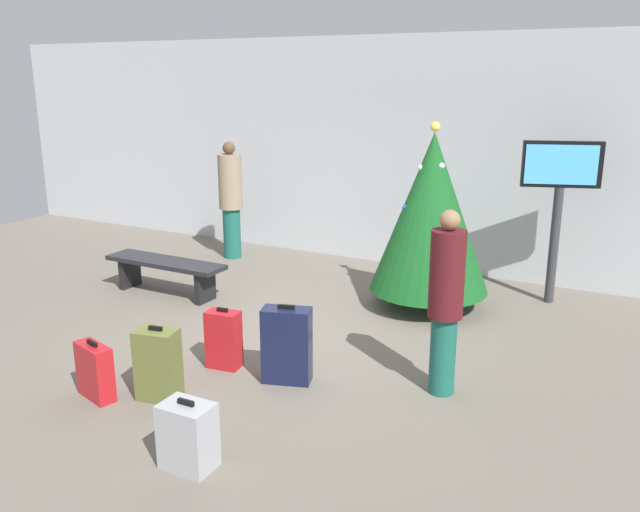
{
  "coord_description": "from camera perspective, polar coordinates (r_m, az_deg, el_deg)",
  "views": [
    {
      "loc": [
        3.68,
        -5.87,
        2.9
      ],
      "look_at": [
        0.25,
        0.46,
        0.9
      ],
      "focal_mm": 36.85,
      "sensor_mm": 36.0,
      "label": 1
    }
  ],
  "objects": [
    {
      "name": "holiday_tree",
      "position": [
        8.28,
        9.64,
        3.71
      ],
      "size": [
        1.5,
        1.5,
        2.35
      ],
      "color": "#4C3319",
      "rests_on": "ground_plane"
    },
    {
      "name": "traveller_1",
      "position": [
        6.08,
        10.86,
        -3.68
      ],
      "size": [
        0.34,
        0.34,
        1.75
      ],
      "color": "#19594C",
      "rests_on": "ground_plane"
    },
    {
      "name": "ground_plane",
      "position": [
        7.51,
        -3.41,
        -7.21
      ],
      "size": [
        16.0,
        16.0,
        0.0
      ],
      "primitive_type": "plane",
      "color": "#665E54"
    },
    {
      "name": "suitcase_3",
      "position": [
        6.47,
        -18.96,
        -9.45
      ],
      "size": [
        0.46,
        0.28,
        0.56
      ],
      "color": "#B2191E",
      "rests_on": "ground_plane"
    },
    {
      "name": "back_wall",
      "position": [
        10.21,
        7.19,
        8.85
      ],
      "size": [
        16.0,
        0.2,
        3.47
      ],
      "primitive_type": "cube",
      "color": "#B7BCC1",
      "rests_on": "ground_plane"
    },
    {
      "name": "suitcase_4",
      "position": [
        5.23,
        -11.4,
        -15.07
      ],
      "size": [
        0.4,
        0.29,
        0.56
      ],
      "color": "#9EA0A5",
      "rests_on": "ground_plane"
    },
    {
      "name": "waiting_bench",
      "position": [
        9.12,
        -13.27,
        -1.02
      ],
      "size": [
        1.77,
        0.44,
        0.48
      ],
      "color": "black",
      "rests_on": "ground_plane"
    },
    {
      "name": "traveller_0",
      "position": [
        10.65,
        -7.76,
        5.05
      ],
      "size": [
        0.53,
        0.53,
        1.88
      ],
      "color": "#19594C",
      "rests_on": "ground_plane"
    },
    {
      "name": "flight_info_kiosk",
      "position": [
        8.84,
        20.07,
        5.42
      ],
      "size": [
        0.94,
        0.39,
        2.1
      ],
      "color": "#333338",
      "rests_on": "ground_plane"
    },
    {
      "name": "suitcase_0",
      "position": [
        6.4,
        -2.9,
        -7.74
      ],
      "size": [
        0.52,
        0.37,
        0.79
      ],
      "color": "#141938",
      "rests_on": "ground_plane"
    },
    {
      "name": "suitcase_2",
      "position": [
        6.79,
        -8.37,
        -7.17
      ],
      "size": [
        0.36,
        0.25,
        0.64
      ],
      "color": "#B2191E",
      "rests_on": "ground_plane"
    },
    {
      "name": "suitcase_1",
      "position": [
        6.26,
        -13.89,
        -9.13
      ],
      "size": [
        0.42,
        0.33,
        0.71
      ],
      "color": "#59602D",
      "rests_on": "ground_plane"
    }
  ]
}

